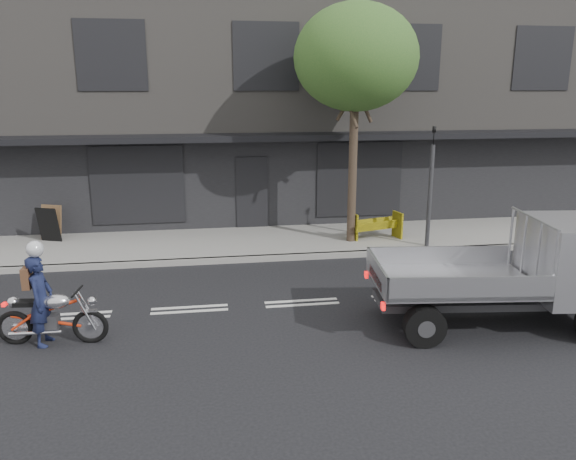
# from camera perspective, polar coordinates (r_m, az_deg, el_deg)

# --- Properties ---
(ground) EXTENTS (80.00, 80.00, 0.00)m
(ground) POSITION_cam_1_polar(r_m,az_deg,el_deg) (12.26, 1.42, -7.42)
(ground) COLOR black
(ground) RESTS_ON ground
(sidewalk) EXTENTS (32.00, 3.20, 0.15)m
(sidewalk) POSITION_cam_1_polar(r_m,az_deg,el_deg) (16.64, -1.42, -1.18)
(sidewalk) COLOR gray
(sidewalk) RESTS_ON ground
(kerb) EXTENTS (32.00, 0.20, 0.15)m
(kerb) POSITION_cam_1_polar(r_m,az_deg,el_deg) (15.12, -0.64, -2.80)
(kerb) COLOR gray
(kerb) RESTS_ON ground
(building_main) EXTENTS (26.00, 10.00, 8.00)m
(building_main) POSITION_cam_1_polar(r_m,az_deg,el_deg) (22.58, -3.68, 13.05)
(building_main) COLOR slate
(building_main) RESTS_ON ground
(street_tree) EXTENTS (3.40, 3.40, 6.74)m
(street_tree) POSITION_cam_1_polar(r_m,az_deg,el_deg) (15.97, 6.91, 16.94)
(street_tree) COLOR #382B21
(street_tree) RESTS_ON ground
(traffic_light_pole) EXTENTS (0.12, 0.12, 3.50)m
(traffic_light_pole) POSITION_cam_1_polar(r_m,az_deg,el_deg) (16.08, 14.23, 3.60)
(traffic_light_pole) COLOR #2D2D30
(traffic_light_pole) RESTS_ON ground
(motorcycle) EXTENTS (2.00, 0.58, 1.03)m
(motorcycle) POSITION_cam_1_polar(r_m,az_deg,el_deg) (11.12, -22.88, -8.05)
(motorcycle) COLOR black
(motorcycle) RESTS_ON ground
(rider) EXTENTS (0.46, 0.65, 1.67)m
(rider) POSITION_cam_1_polar(r_m,az_deg,el_deg) (11.05, -23.80, -6.59)
(rider) COLOR #161C3D
(rider) RESTS_ON ground
(flatbed_ute) EXTENTS (4.91, 2.43, 2.19)m
(flatbed_ute) POSITION_cam_1_polar(r_m,az_deg,el_deg) (11.95, 25.40, -3.10)
(flatbed_ute) COLOR black
(flatbed_ute) RESTS_ON ground
(construction_barrier) EXTENTS (1.56, 0.96, 0.82)m
(construction_barrier) POSITION_cam_1_polar(r_m,az_deg,el_deg) (16.59, 9.10, 0.32)
(construction_barrier) COLOR yellow
(construction_barrier) RESTS_ON sidewalk
(sandwich_board) EXTENTS (0.76, 0.63, 1.02)m
(sandwich_board) POSITION_cam_1_polar(r_m,az_deg,el_deg) (17.62, -23.16, 0.50)
(sandwich_board) COLOR black
(sandwich_board) RESTS_ON sidewalk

